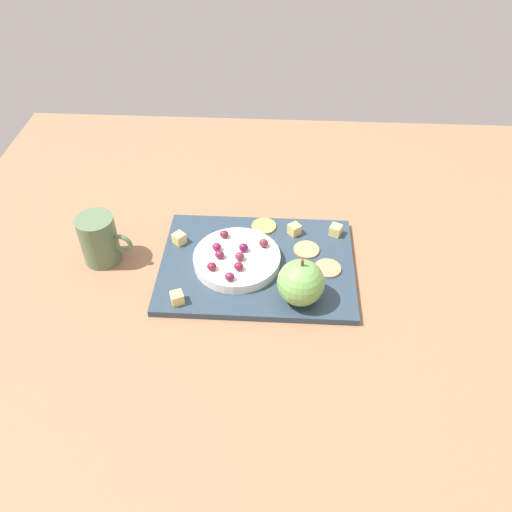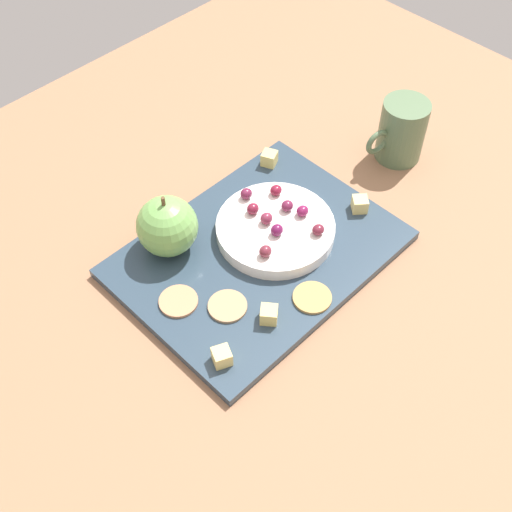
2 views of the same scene
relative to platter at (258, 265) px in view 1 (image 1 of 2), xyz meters
The scene contains 22 objects.
table 3.28cm from the platter, 93.70° to the left, with size 124.55×106.66×3.42cm, color #906547.
platter is the anchor object (origin of this frame).
serving_dish 4.13cm from the platter, behind, with size 15.65×15.65×1.88cm, color white.
apple_whole 12.30cm from the platter, 49.16° to the right, with size 7.87×7.87×7.87cm, color #6CA450.
apple_stem 14.61cm from the platter, 49.16° to the right, with size 0.50×0.50×1.20cm, color brown.
cheese_cube_0 16.89cm from the platter, 30.98° to the left, with size 2.02×2.02×2.02cm, color #EACF74.
cheese_cube_1 15.85cm from the platter, 163.10° to the left, with size 2.02×2.02×2.02cm, color #EACC73.
cheese_cube_2 16.73cm from the platter, 141.02° to the right, with size 2.02×2.02×2.02cm, color #E9CC6D.
cheese_cube_3 10.80cm from the platter, 52.17° to the left, with size 2.02×2.02×2.02cm, color #E4C96B.
cracker_0 10.11cm from the platter, 86.53° to the left, with size 4.82×4.82×0.40cm, color tan.
cracker_1 12.62cm from the platter, ahead, with size 4.82×4.82×0.40cm, color tan.
cracker_2 9.58cm from the platter, 22.49° to the left, with size 4.82×4.82×0.40cm, color tan.
grape_0 4.27cm from the platter, 70.38° to the left, with size 1.68×1.51×1.58cm, color maroon.
grape_1 4.34cm from the platter, 162.16° to the left, with size 1.68×1.51×1.58cm, color #5F143F.
grape_2 9.45cm from the platter, 151.45° to the right, with size 1.68×1.51×1.42cm, color maroon.
grape_3 4.82cm from the platter, 154.53° to the right, with size 1.68×1.51×1.58cm, color maroon.
grape_4 8.54cm from the platter, 145.38° to the left, with size 1.68×1.51×1.36cm, color maroon.
grape_5 8.62cm from the platter, 124.18° to the right, with size 1.68×1.51×1.49cm, color maroon.
grape_6 6.05cm from the platter, 128.08° to the right, with size 1.68×1.51×1.51cm, color maroon.
grape_7 8.21cm from the platter, behind, with size 1.68×1.51×1.44cm, color maroon.
grape_8 7.59cm from the platter, behind, with size 1.68×1.51×1.46cm, color maroon.
cup 29.00cm from the platter, behind, with size 9.92×6.78×9.41cm.
Camera 1 is at (3.66, -71.31, 70.31)cm, focal length 36.87 mm.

